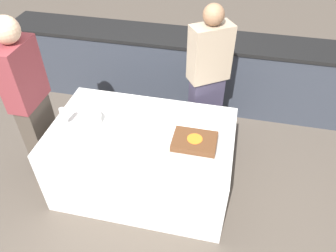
{
  "coord_description": "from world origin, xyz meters",
  "views": [
    {
      "loc": [
        0.71,
        -2.07,
        2.72
      ],
      "look_at": [
        0.25,
        0.0,
        0.85
      ],
      "focal_mm": 35.0,
      "sensor_mm": 36.0,
      "label": 1
    }
  ],
  "objects_px": {
    "plate_stack": "(91,119)",
    "person_cutting_cake": "(207,83)",
    "person_seated_left": "(31,102)",
    "wine_glass": "(63,114)",
    "cake": "(195,142)"
  },
  "relations": [
    {
      "from": "plate_stack",
      "to": "cake",
      "type": "bearing_deg",
      "value": -4.89
    },
    {
      "from": "wine_glass",
      "to": "person_cutting_cake",
      "type": "xyz_separation_m",
      "value": [
        1.19,
        0.8,
        -0.02
      ]
    },
    {
      "from": "plate_stack",
      "to": "person_seated_left",
      "type": "xyz_separation_m",
      "value": [
        -0.56,
        -0.01,
        0.11
      ]
    },
    {
      "from": "person_cutting_cake",
      "to": "cake",
      "type": "bearing_deg",
      "value": 55.9
    },
    {
      "from": "wine_glass",
      "to": "person_seated_left",
      "type": "relative_size",
      "value": 0.11
    },
    {
      "from": "person_cutting_cake",
      "to": "person_seated_left",
      "type": "distance_m",
      "value": 1.71
    },
    {
      "from": "plate_stack",
      "to": "person_cutting_cake",
      "type": "relative_size",
      "value": 0.12
    },
    {
      "from": "wine_glass",
      "to": "person_cutting_cake",
      "type": "bearing_deg",
      "value": 34.1
    },
    {
      "from": "wine_glass",
      "to": "person_cutting_cake",
      "type": "relative_size",
      "value": 0.11
    },
    {
      "from": "plate_stack",
      "to": "wine_glass",
      "type": "xyz_separation_m",
      "value": [
        -0.21,
        -0.09,
        0.09
      ]
    },
    {
      "from": "plate_stack",
      "to": "wine_glass",
      "type": "relative_size",
      "value": 1.07
    },
    {
      "from": "person_cutting_cake",
      "to": "person_seated_left",
      "type": "xyz_separation_m",
      "value": [
        -1.54,
        -0.73,
        0.04
      ]
    },
    {
      "from": "cake",
      "to": "person_cutting_cake",
      "type": "height_order",
      "value": "person_cutting_cake"
    },
    {
      "from": "plate_stack",
      "to": "person_seated_left",
      "type": "bearing_deg",
      "value": -178.56
    },
    {
      "from": "plate_stack",
      "to": "person_seated_left",
      "type": "relative_size",
      "value": 0.12
    }
  ]
}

